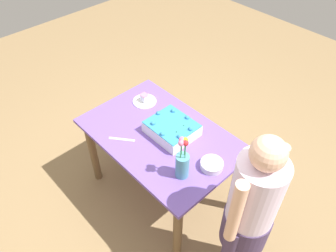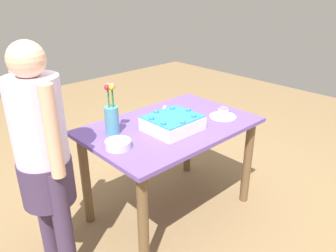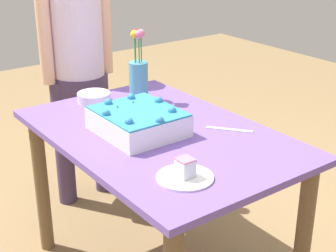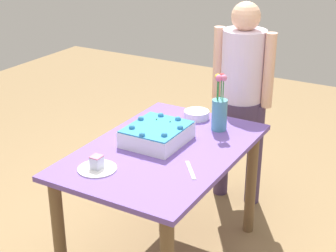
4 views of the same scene
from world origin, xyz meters
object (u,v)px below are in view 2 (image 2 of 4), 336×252
object	(u,v)px
sheet_cake	(173,123)
fruit_bowl	(118,144)
person_standing	(42,152)
cake_knife	(163,110)
serving_plate_with_slice	(223,115)
flower_vase	(112,116)

from	to	relation	value
sheet_cake	fruit_bowl	xyz separation A→B (m)	(-0.45, 0.03, -0.03)
fruit_bowl	sheet_cake	bearing A→B (deg)	-4.01
fruit_bowl	person_standing	size ratio (longest dim) A/B	0.11
sheet_cake	cake_knife	distance (m)	0.40
serving_plate_with_slice	fruit_bowl	world-z (taller)	serving_plate_with_slice
sheet_cake	fruit_bowl	distance (m)	0.45
serving_plate_with_slice	flower_vase	distance (m)	0.88
flower_vase	fruit_bowl	bearing A→B (deg)	-115.70
sheet_cake	flower_vase	bearing A→B (deg)	146.04
sheet_cake	person_standing	distance (m)	0.90
flower_vase	serving_plate_with_slice	bearing A→B (deg)	-22.59
cake_knife	person_standing	distance (m)	1.12
person_standing	serving_plate_with_slice	bearing A→B (deg)	-11.30
serving_plate_with_slice	person_standing	size ratio (longest dim) A/B	0.14
cake_knife	sheet_cake	bearing A→B (deg)	19.09
fruit_bowl	flower_vase	bearing A→B (deg)	64.30
sheet_cake	person_standing	world-z (taller)	person_standing
sheet_cake	cake_knife	size ratio (longest dim) A/B	1.76
cake_knife	fruit_bowl	bearing A→B (deg)	-13.55
sheet_cake	cake_knife	xyz separation A→B (m)	(0.22, 0.34, -0.05)
serving_plate_with_slice	flower_vase	size ratio (longest dim) A/B	0.58
cake_knife	person_standing	bearing A→B (deg)	-29.36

